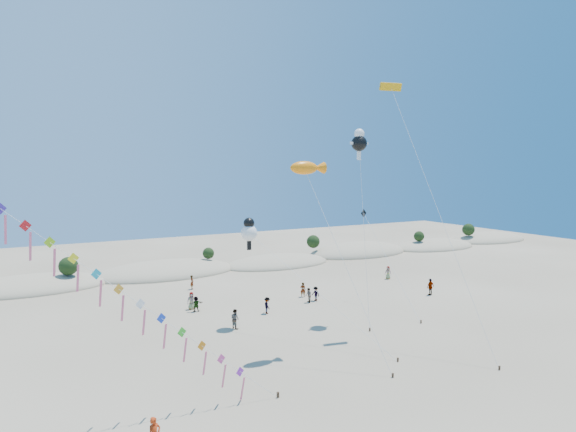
{
  "coord_description": "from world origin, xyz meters",
  "views": [
    {
      "loc": [
        -15.68,
        -18.35,
        13.77
      ],
      "look_at": [
        1.74,
        14.0,
        10.29
      ],
      "focal_mm": 30.0,
      "sensor_mm": 36.0,
      "label": 1
    }
  ],
  "objects": [
    {
      "name": "dune_ridge",
      "position": [
        1.06,
        45.14,
        0.11
      ],
      "size": [
        145.3,
        11.49,
        5.57
      ],
      "color": "gray",
      "rests_on": "ground"
    },
    {
      "name": "fish_kite",
      "position": [
        3.04,
        13.21,
        13.94
      ],
      "size": [
        3.64,
        8.24,
        14.49
      ],
      "color": "#3F2D1E",
      "rests_on": "ground"
    },
    {
      "name": "cartoon_kite_low",
      "position": [
        1.37,
        20.58,
        8.41
      ],
      "size": [
        6.65,
        13.95,
        9.62
      ],
      "color": "#3F2D1E",
      "rests_on": "ground"
    },
    {
      "name": "cartoon_kite_high",
      "position": [
        11.37,
        17.99,
        16.41
      ],
      "size": [
        2.85,
        5.09,
        17.62
      ],
      "color": "#3F2D1E",
      "rests_on": "ground"
    },
    {
      "name": "parafoil_kite",
      "position": [
        12.11,
        14.26,
        20.33
      ],
      "size": [
        2.03,
        12.08,
        21.31
      ],
      "color": "#3F2D1E",
      "rests_on": "ground"
    },
    {
      "name": "dark_kite",
      "position": [
        15.81,
        20.49,
        6.54
      ],
      "size": [
        1.67,
        10.4,
        9.64
      ],
      "color": "#3F2D1E",
      "rests_on": "ground"
    },
    {
      "name": "beachgoers",
      "position": [
        7.55,
        24.63,
        0.82
      ],
      "size": [
        27.07,
        16.24,
        1.84
      ],
      "color": "slate",
      "rests_on": "ground"
    }
  ]
}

